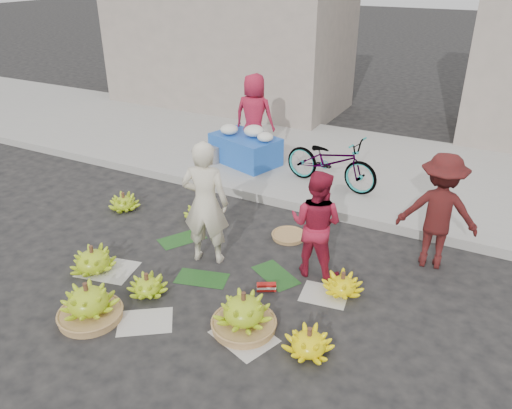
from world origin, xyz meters
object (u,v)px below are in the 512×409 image
at_px(vendor_cream, 205,203).
at_px(flower_table, 246,147).
at_px(banana_bunch_4, 244,313).
at_px(bicycle, 331,161).
at_px(banana_bunch_0, 93,260).

bearing_deg(vendor_cream, flower_table, -87.28).
bearing_deg(banana_bunch_4, bicycle, 96.20).
height_order(banana_bunch_4, bicycle, bicycle).
distance_m(banana_bunch_4, bicycle, 3.86).
xyz_separation_m(banana_bunch_0, flower_table, (0.05, 4.01, 0.26)).
distance_m(flower_table, bicycle, 1.83).
bearing_deg(banana_bunch_4, banana_bunch_0, 177.94).
distance_m(vendor_cream, bicycle, 2.90).
xyz_separation_m(banana_bunch_0, vendor_cream, (1.15, 0.93, 0.67)).
bearing_deg(vendor_cream, banana_bunch_4, 120.72).
xyz_separation_m(flower_table, bicycle, (1.80, -0.28, 0.15)).
distance_m(banana_bunch_0, flower_table, 4.02).
bearing_deg(bicycle, banana_bunch_0, 162.55).
distance_m(banana_bunch_4, flower_table, 4.66).
bearing_deg(vendor_cream, bicycle, -120.95).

